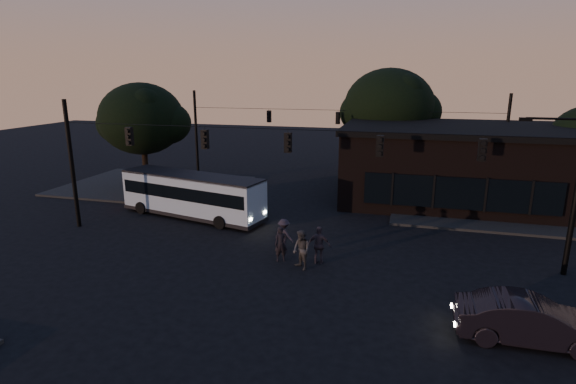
% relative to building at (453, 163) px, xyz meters
% --- Properties ---
extents(ground, '(120.00, 120.00, 0.00)m').
position_rel_building_xyz_m(ground, '(-9.00, -15.97, -2.71)').
color(ground, black).
rests_on(ground, ground).
extents(sidewalk_far_right, '(14.00, 10.00, 0.15)m').
position_rel_building_xyz_m(sidewalk_far_right, '(3.00, -1.97, -2.63)').
color(sidewalk_far_right, black).
rests_on(sidewalk_far_right, ground).
extents(sidewalk_far_left, '(14.00, 10.00, 0.15)m').
position_rel_building_xyz_m(sidewalk_far_left, '(-23.00, -1.97, -2.63)').
color(sidewalk_far_left, black).
rests_on(sidewalk_far_left, ground).
extents(building, '(15.40, 10.41, 5.40)m').
position_rel_building_xyz_m(building, '(0.00, 0.00, 0.00)').
color(building, black).
rests_on(building, ground).
extents(tree_behind, '(7.60, 7.60, 9.43)m').
position_rel_building_xyz_m(tree_behind, '(-5.00, 6.03, 3.48)').
color(tree_behind, black).
rests_on(tree_behind, ground).
extents(tree_left, '(6.40, 6.40, 8.30)m').
position_rel_building_xyz_m(tree_left, '(-23.00, -2.97, 2.86)').
color(tree_left, black).
rests_on(tree_left, ground).
extents(signal_rig_near, '(26.24, 0.30, 7.50)m').
position_rel_building_xyz_m(signal_rig_near, '(-9.00, -11.97, 1.74)').
color(signal_rig_near, black).
rests_on(signal_rig_near, ground).
extents(signal_rig_far, '(26.24, 0.30, 7.50)m').
position_rel_building_xyz_m(signal_rig_far, '(-9.00, 4.03, 1.50)').
color(signal_rig_far, black).
rests_on(signal_rig_far, ground).
extents(bus, '(10.13, 4.47, 2.77)m').
position_rel_building_xyz_m(bus, '(-16.24, -8.48, -1.15)').
color(bus, '#9AB2C4').
rests_on(bus, ground).
extents(car, '(4.79, 1.69, 1.58)m').
position_rel_building_xyz_m(car, '(1.14, -18.26, -1.92)').
color(car, black).
rests_on(car, ground).
extents(pedestrian_a, '(0.75, 0.64, 1.74)m').
position_rel_building_xyz_m(pedestrian_a, '(-8.85, -13.83, -1.84)').
color(pedestrian_a, black).
rests_on(pedestrian_a, ground).
extents(pedestrian_b, '(1.15, 1.13, 1.87)m').
position_rel_building_xyz_m(pedestrian_b, '(-7.69, -14.47, -1.77)').
color(pedestrian_b, '#373532').
rests_on(pedestrian_b, ground).
extents(pedestrian_c, '(1.10, 0.48, 1.86)m').
position_rel_building_xyz_m(pedestrian_c, '(-7.01, -13.63, -1.78)').
color(pedestrian_c, '#342B32').
rests_on(pedestrian_c, ground).
extents(pedestrian_d, '(1.25, 0.98, 1.69)m').
position_rel_building_xyz_m(pedestrian_d, '(-9.08, -12.49, -1.86)').
color(pedestrian_d, '#241F27').
rests_on(pedestrian_d, ground).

